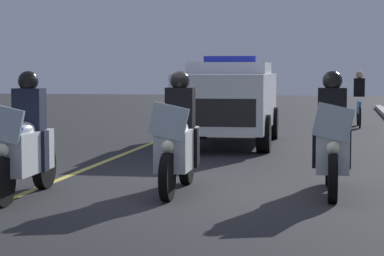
% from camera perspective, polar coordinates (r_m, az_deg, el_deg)
% --- Properties ---
extents(ground_plane, '(80.00, 80.00, 0.00)m').
position_cam_1_polar(ground_plane, '(10.71, -0.07, -4.83)').
color(ground_plane, '#28282B').
extents(lane_stripe_center, '(48.00, 0.12, 0.01)m').
position_cam_1_polar(lane_stripe_center, '(11.36, -11.35, -4.36)').
color(lane_stripe_center, '#E0D14C').
rests_on(lane_stripe_center, ground).
extents(police_motorcycle_lead_left, '(2.14, 0.58, 1.72)m').
position_cam_1_polar(police_motorcycle_lead_left, '(10.35, -12.74, -1.36)').
color(police_motorcycle_lead_left, black).
rests_on(police_motorcycle_lead_left, ground).
extents(police_motorcycle_lead_right, '(2.14, 0.58, 1.72)m').
position_cam_1_polar(police_motorcycle_lead_right, '(10.54, -1.10, -1.15)').
color(police_motorcycle_lead_right, black).
rests_on(police_motorcycle_lead_right, ground).
extents(police_motorcycle_trailing, '(2.14, 0.58, 1.72)m').
position_cam_1_polar(police_motorcycle_trailing, '(10.58, 10.68, -1.20)').
color(police_motorcycle_trailing, black).
rests_on(police_motorcycle_trailing, ground).
extents(police_suv, '(4.96, 2.20, 2.05)m').
position_cam_1_polar(police_suv, '(17.21, 2.90, 2.26)').
color(police_suv, silver).
rests_on(police_suv, ground).
extents(cyclist_background, '(1.76, 0.33, 1.69)m').
position_cam_1_polar(cyclist_background, '(23.02, 12.69, 2.17)').
color(cyclist_background, black).
rests_on(cyclist_background, ground).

